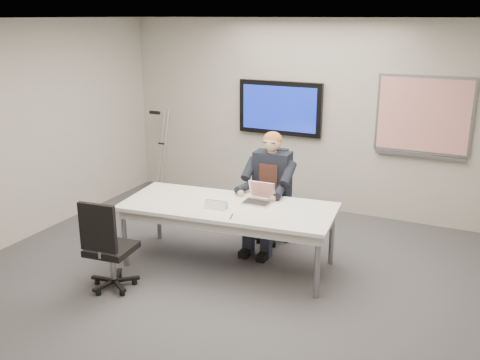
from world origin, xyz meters
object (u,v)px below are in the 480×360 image
at_px(office_chair_near, 110,262).
at_px(seated_person, 266,203).
at_px(conference_table, 228,212).
at_px(laptop, 259,197).
at_px(office_chair_far, 273,219).

xyz_separation_m(office_chair_near, seated_person, (1.07, 1.72, 0.27)).
height_order(conference_table, office_chair_near, office_chair_near).
distance_m(conference_table, laptop, 0.40).
xyz_separation_m(conference_table, office_chair_near, (-0.87, -1.07, -0.34)).
bearing_deg(conference_table, office_chair_near, -135.21).
height_order(conference_table, laptop, laptop).
height_order(office_chair_far, seated_person, seated_person).
bearing_deg(seated_person, office_chair_far, 88.49).
xyz_separation_m(conference_table, seated_person, (0.20, 0.65, -0.07)).
bearing_deg(laptop, office_chair_far, 96.64).
bearing_deg(conference_table, laptop, 35.90).
height_order(conference_table, seated_person, seated_person).
bearing_deg(office_chair_near, laptop, -137.35).
bearing_deg(seated_person, office_chair_near, -125.04).
distance_m(conference_table, office_chair_far, 1.00).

